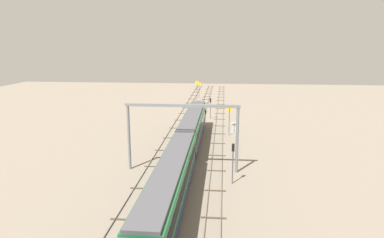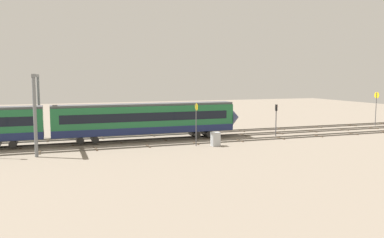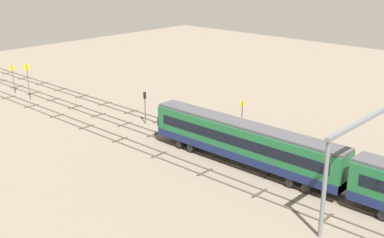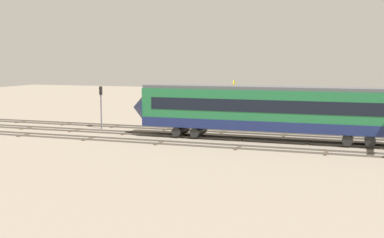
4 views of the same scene
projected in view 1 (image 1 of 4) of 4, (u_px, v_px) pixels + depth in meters
The scene contains 12 objects.
ground_plane at pixel (196, 134), 63.34m from camera, with size 158.82×158.82×0.00m, color gray.
track_near_foreground at pixel (219, 134), 62.95m from camera, with size 142.82×2.40×0.16m.
track_with_train at pixel (196, 133), 63.33m from camera, with size 142.82×2.40×0.16m.
track_middle at pixel (173, 133), 63.70m from camera, with size 142.82×2.40×0.16m.
train at pixel (171, 184), 33.98m from camera, with size 75.20×3.24×4.80m.
overhead_gantry at pixel (182, 123), 43.66m from camera, with size 0.40×14.52×8.78m.
speed_sign_near_foreground at pixel (199, 88), 102.72m from camera, with size 0.14×0.95×4.84m.
speed_sign_mid_trackside at pixel (197, 88), 97.43m from camera, with size 0.14×1.08×5.82m.
speed_sign_far_trackside at pixel (229, 117), 61.54m from camera, with size 0.14×0.87×5.23m.
signal_light_trackside_approach at pixel (210, 105), 75.19m from camera, with size 0.31×0.32×4.53m.
signal_light_trackside_departure at pixel (233, 158), 40.19m from camera, with size 0.31×0.32×4.90m.
relay_cabinet at pixel (234, 128), 64.15m from camera, with size 1.02×0.85×1.71m.
Camera 1 is at (-61.07, -4.93, 16.29)m, focal length 32.35 mm.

